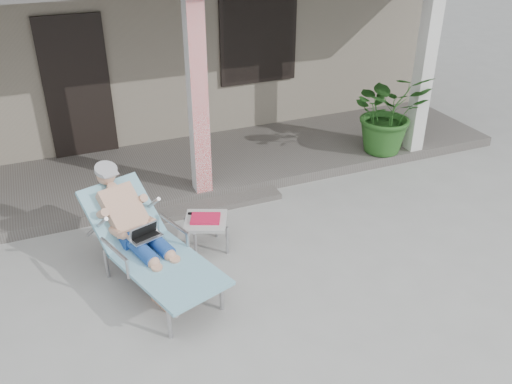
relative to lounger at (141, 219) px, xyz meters
name	(u,v)px	position (x,y,z in m)	size (l,w,h in m)	color
ground	(264,289)	(1.11, -0.66, -0.76)	(60.00, 60.00, 0.00)	#9E9E99
house	(129,17)	(1.11, 5.84, 0.90)	(10.40, 5.40, 3.30)	gray
porch_deck	(186,168)	(1.11, 2.34, -0.69)	(10.00, 2.00, 0.15)	#605B56
porch_step	(210,206)	(1.11, 1.19, -0.73)	(2.00, 0.30, 0.07)	#605B56
lounger	(141,219)	(0.00, 0.00, 0.00)	(1.26, 1.97, 1.24)	#B7B7BC
side_table	(206,222)	(0.78, 0.31, -0.40)	(0.63, 0.63, 0.43)	#B6B6B1
potted_palm	(388,112)	(4.15, 1.60, 0.03)	(1.16, 1.00, 1.29)	#26591E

